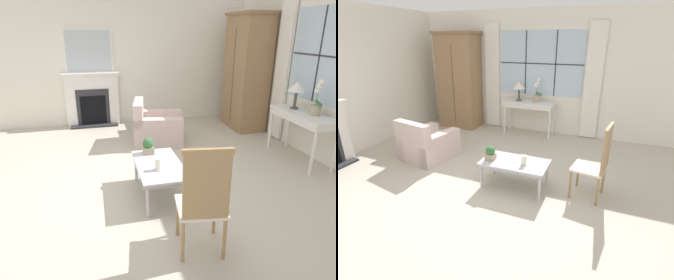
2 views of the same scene
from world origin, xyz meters
The scene contains 12 objects.
ground_plane centered at (0.00, 0.00, 0.00)m, with size 14.00×14.00×0.00m, color #BCB2A3.
wall_back_windowed centered at (0.00, 3.02, 1.40)m, with size 7.20×0.14×2.80m.
wall_left centered at (-3.03, 0.60, 1.40)m, with size 0.06×7.20×2.80m, color white.
armoire centered at (-1.99, 2.66, 1.17)m, with size 1.05×0.65×2.33m.
console_table centered at (-0.16, 2.71, 0.70)m, with size 1.18×0.46×0.79m.
table_lamp centered at (-0.42, 2.72, 1.14)m, with size 0.30×0.30×0.44m.
potted_orchid centered at (0.00, 2.78, 0.99)m, with size 0.21×0.16×0.55m.
armchair_upholstered centered at (-1.50, 0.64, 0.26)m, with size 0.95×1.01×0.79m.
side_chair_wooden centered at (1.57, 0.42, 0.61)m, with size 0.50×0.50×1.11m.
coffee_table centered at (0.40, 0.27, 0.38)m, with size 1.01×0.56×0.43m.
potted_plant_small centered at (0.02, 0.21, 0.53)m, with size 0.15×0.15×0.22m.
pillar_candle centered at (0.56, 0.23, 0.49)m, with size 0.10×0.10×0.16m.
Camera 2 is at (1.63, -3.09, 2.16)m, focal length 28.00 mm.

